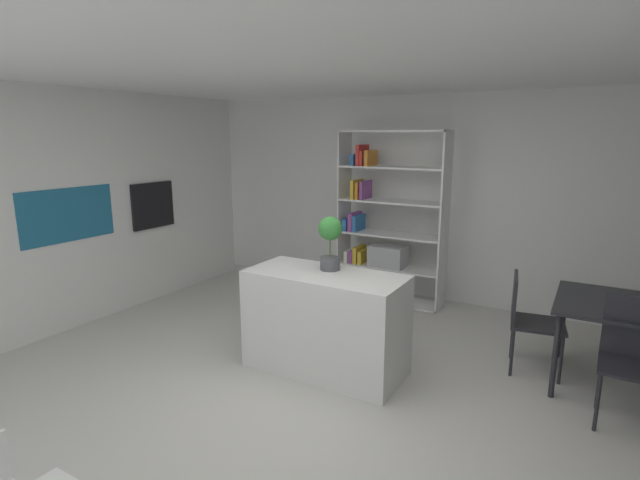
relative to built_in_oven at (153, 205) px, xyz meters
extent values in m
plane|color=beige|center=(3.01, -1.27, -1.22)|extent=(10.24, 10.24, 0.00)
cube|color=white|center=(3.01, -1.27, 1.38)|extent=(7.43, 6.23, 0.06)
cube|color=silver|center=(3.01, 1.81, 0.07)|extent=(7.43, 0.06, 2.57)
cube|color=silver|center=(-0.33, -1.27, 0.07)|extent=(0.63, 5.62, 2.57)
cube|color=#1E6084|center=(-0.02, -1.11, 0.03)|extent=(0.01, 1.05, 0.57)
cube|color=black|center=(0.00, 0.00, 0.00)|extent=(0.04, 0.62, 0.57)
cylinder|color=#B7BABC|center=(-0.03, 0.00, 0.23)|extent=(0.02, 0.50, 0.02)
cube|color=silver|center=(2.84, -0.62, -0.77)|extent=(1.39, 0.64, 0.90)
cylinder|color=#4C4C51|center=(2.82, -0.50, -0.26)|extent=(0.18, 0.18, 0.11)
cylinder|color=#476633|center=(2.82, -0.50, -0.11)|extent=(0.01, 0.01, 0.18)
sphere|color=#348135|center=(2.82, -0.50, 0.06)|extent=(0.21, 0.21, 0.21)
cube|color=white|center=(1.96, 1.41, -0.15)|extent=(0.02, 0.37, 2.13)
cube|color=white|center=(3.28, 1.41, -0.15)|extent=(0.02, 0.37, 2.13)
cube|color=white|center=(2.62, 1.41, 0.90)|extent=(1.34, 0.37, 0.02)
cube|color=white|center=(2.62, 1.41, -1.21)|extent=(1.34, 0.37, 0.02)
cube|color=white|center=(2.62, 1.41, -0.78)|extent=(1.30, 0.37, 0.02)
cube|color=white|center=(2.62, 1.41, -0.36)|extent=(1.30, 0.37, 0.02)
cube|color=white|center=(2.62, 1.41, 0.06)|extent=(1.30, 0.37, 0.02)
cube|color=white|center=(2.62, 1.41, 0.47)|extent=(1.30, 0.37, 0.02)
cube|color=red|center=(2.07, 1.41, -1.07)|extent=(0.04, 0.31, 0.24)
cube|color=#2D6BAD|center=(2.13, 1.41, -1.08)|extent=(0.04, 0.31, 0.23)
cube|color=silver|center=(2.18, 1.41, -1.07)|extent=(0.05, 0.31, 0.25)
cube|color=#2D6BAD|center=(2.24, 1.41, -1.12)|extent=(0.04, 0.31, 0.15)
cube|color=silver|center=(2.07, 1.41, -0.69)|extent=(0.05, 0.31, 0.15)
cube|color=#8E4793|center=(2.14, 1.41, -0.69)|extent=(0.05, 0.31, 0.16)
cube|color=gold|center=(2.19, 1.41, -0.66)|extent=(0.05, 0.31, 0.21)
cube|color=gold|center=(2.26, 1.41, -0.68)|extent=(0.05, 0.31, 0.17)
cube|color=#2D6BAD|center=(2.04, 1.41, -0.27)|extent=(0.05, 0.31, 0.15)
cube|color=#8E4793|center=(2.12, 1.41, -0.23)|extent=(0.06, 0.31, 0.23)
cube|color=#2D6BAD|center=(2.18, 1.41, -0.25)|extent=(0.05, 0.31, 0.20)
cube|color=gold|center=(2.14, 1.41, 0.18)|extent=(0.04, 0.31, 0.24)
cube|color=orange|center=(2.21, 1.41, 0.17)|extent=(0.04, 0.31, 0.21)
cube|color=#8E4793|center=(2.27, 1.41, 0.18)|extent=(0.03, 0.31, 0.23)
cube|color=#2D6BAD|center=(2.14, 1.41, 0.55)|extent=(0.05, 0.31, 0.14)
cube|color=red|center=(2.21, 1.41, 0.61)|extent=(0.04, 0.31, 0.26)
cube|color=red|center=(2.26, 1.41, 0.57)|extent=(0.04, 0.31, 0.18)
cube|color=orange|center=(2.33, 1.41, 0.58)|extent=(0.05, 0.31, 0.19)
cube|color=#B7BABC|center=(2.59, 1.41, -0.64)|extent=(0.44, 0.32, 0.26)
cube|color=#232328|center=(5.15, 0.29, -0.50)|extent=(1.11, 0.95, 0.03)
cylinder|color=#232328|center=(4.65, -0.13, -0.86)|extent=(0.04, 0.04, 0.71)
cylinder|color=#232328|center=(4.65, 0.71, -0.86)|extent=(0.04, 0.04, 0.71)
cube|color=#232328|center=(5.15, -0.31, -0.76)|extent=(0.43, 0.41, 0.03)
cube|color=#232328|center=(5.15, -0.12, -0.52)|extent=(0.42, 0.04, 0.47)
cylinder|color=#232328|center=(4.96, -0.47, -1.00)|extent=(0.03, 0.03, 0.44)
cylinder|color=#232328|center=(4.97, -0.13, -1.00)|extent=(0.03, 0.03, 0.44)
cube|color=#232328|center=(4.47, 0.29, -0.77)|extent=(0.50, 0.50, 0.03)
cube|color=#232328|center=(4.27, 0.26, -0.56)|extent=(0.09, 0.43, 0.41)
cylinder|color=#232328|center=(4.69, 0.14, -1.00)|extent=(0.03, 0.03, 0.43)
cylinder|color=#232328|center=(4.63, 0.51, -1.00)|extent=(0.03, 0.03, 0.43)
cylinder|color=#232328|center=(4.31, 0.08, -1.00)|extent=(0.03, 0.03, 0.43)
cylinder|color=#232328|center=(4.25, 0.45, -1.00)|extent=(0.03, 0.03, 0.43)
camera|label=1|loc=(4.81, -4.12, 0.85)|focal=27.06mm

